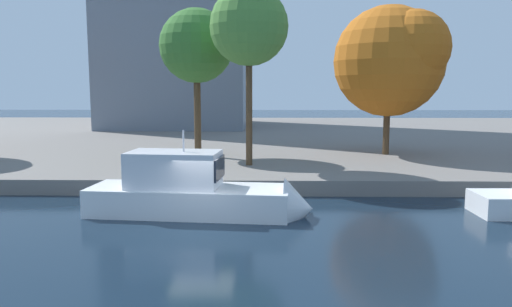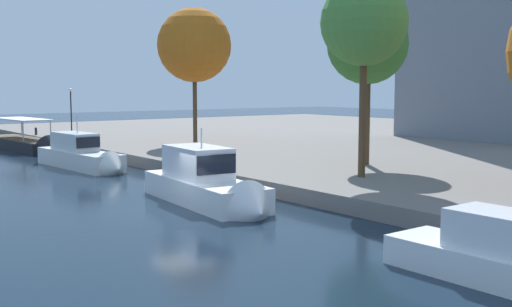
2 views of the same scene
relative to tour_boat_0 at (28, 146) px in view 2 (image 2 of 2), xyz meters
name	(u,v)px [view 2 (image 2 of 2)]	position (x,y,z in m)	size (l,w,h in m)	color
ground_plane	(182,209)	(32.04, -2.78, -0.41)	(220.00, 220.00, 0.00)	#142333
tour_boat_0	(28,146)	(0.00, 0.00, 0.00)	(13.59, 3.96, 3.89)	black
motor_yacht_1	(83,158)	(15.14, -0.86, 0.33)	(10.28, 2.97, 4.26)	silver
motor_yacht_2	(209,189)	(31.79, -1.14, 0.35)	(9.81, 3.51, 4.55)	white
mooring_bollard_0	(36,131)	(-6.99, 2.99, 0.81)	(0.27, 0.27, 0.78)	#2D2D33
lamp_post	(71,111)	(-0.95, 4.45, 2.99)	(0.34, 0.34, 4.73)	black
tree_0	(365,22)	(33.52, 7.61, 8.64)	(4.63, 4.63, 10.55)	#4C3823
tree_2	(195,44)	(9.77, 11.62, 8.96)	(6.44, 6.44, 11.67)	#4C3823
tree_3	(371,45)	(30.08, 11.78, 7.80)	(5.00, 5.00, 9.98)	#4C3823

